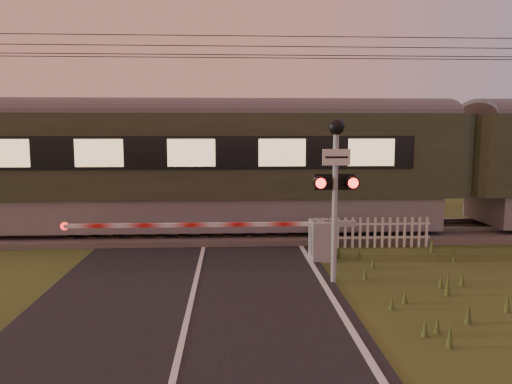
{
  "coord_description": "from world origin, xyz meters",
  "views": [
    {
      "loc": [
        0.78,
        -8.94,
        3.29
      ],
      "look_at": [
        1.39,
        3.2,
        1.78
      ],
      "focal_mm": 35.0,
      "sensor_mm": 36.0,
      "label": 1
    }
  ],
  "objects": [
    {
      "name": "road",
      "position": [
        0.02,
        -0.23,
        0.01
      ],
      "size": [
        6.0,
        140.0,
        0.03
      ],
      "color": "black",
      "rests_on": "ground"
    },
    {
      "name": "train",
      "position": [
        7.94,
        6.5,
        2.25
      ],
      "size": [
        42.18,
        2.91,
        3.93
      ],
      "color": "slate",
      "rests_on": "ground"
    },
    {
      "name": "boom_gate",
      "position": [
        2.61,
        3.45,
        0.57
      ],
      "size": [
        7.41,
        0.77,
        1.02
      ],
      "color": "gray",
      "rests_on": "ground"
    },
    {
      "name": "ground",
      "position": [
        0.0,
        0.0,
        0.0
      ],
      "size": [
        160.0,
        160.0,
        0.0
      ],
      "primitive_type": "plane",
      "color": "#354319",
      "rests_on": "ground"
    },
    {
      "name": "picket_fence",
      "position": [
        4.7,
        4.6,
        0.44
      ],
      "size": [
        3.37,
        0.07,
        0.86
      ],
      "color": "silver",
      "rests_on": "ground"
    },
    {
      "name": "track_bed",
      "position": [
        0.0,
        6.5,
        0.07
      ],
      "size": [
        140.0,
        3.4,
        0.39
      ],
      "color": "#47423D",
      "rests_on": "ground"
    },
    {
      "name": "overhead_wires",
      "position": [
        0.0,
        6.5,
        5.72
      ],
      "size": [
        120.0,
        0.62,
        0.62
      ],
      "color": "black",
      "rests_on": "ground"
    },
    {
      "name": "crossing_signal",
      "position": [
        2.99,
        1.47,
        2.42
      ],
      "size": [
        0.9,
        0.36,
        3.52
      ],
      "color": "gray",
      "rests_on": "ground"
    }
  ]
}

